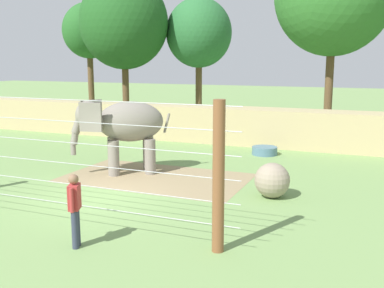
{
  "coord_description": "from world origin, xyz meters",
  "views": [
    {
      "loc": [
        7.67,
        -11.33,
        4.12
      ],
      "look_at": [
        2.12,
        2.21,
        1.4
      ],
      "focal_mm": 42.69,
      "sensor_mm": 36.0,
      "label": 1
    }
  ],
  "objects": [
    {
      "name": "tree_behind_wall",
      "position": [
        -3.9,
        18.13,
        5.86
      ],
      "size": [
        4.45,
        4.45,
        8.23
      ],
      "color": "brown",
      "rests_on": "ground"
    },
    {
      "name": "enrichment_ball",
      "position": [
        4.87,
        1.9,
        0.53
      ],
      "size": [
        1.07,
        1.07,
        1.07
      ],
      "primitive_type": "sphere",
      "color": "gray",
      "rests_on": "ground"
    },
    {
      "name": "dirt_patch",
      "position": [
        0.55,
        2.66,
        0.0
      ],
      "size": [
        6.44,
        3.84,
        0.01
      ],
      "primitive_type": "cube",
      "rotation": [
        0.0,
        0.0,
        -0.01
      ],
      "color": "#937F5B",
      "rests_on": "ground"
    },
    {
      "name": "ground_plane",
      "position": [
        0.0,
        0.0,
        0.0
      ],
      "size": [
        120.0,
        120.0,
        0.0
      ],
      "primitive_type": "plane",
      "color": "#759956"
    },
    {
      "name": "zookeeper",
      "position": [
        1.66,
        -3.44,
        0.93
      ],
      "size": [
        0.37,
        0.56,
        1.67
      ],
      "color": "#33384C",
      "rests_on": "ground"
    },
    {
      "name": "tree_far_right",
      "position": [
        -12.63,
        18.0,
        6.18
      ],
      "size": [
        3.91,
        3.91,
        8.29
      ],
      "color": "brown",
      "rests_on": "ground"
    },
    {
      "name": "embankment_wall",
      "position": [
        0.0,
        10.31,
        0.89
      ],
      "size": [
        36.0,
        1.8,
        1.77
      ],
      "primitive_type": "cube",
      "color": "tan",
      "rests_on": "ground"
    },
    {
      "name": "elephant",
      "position": [
        -0.85,
        2.87,
        1.78
      ],
      "size": [
        3.25,
        2.67,
        2.69
      ],
      "color": "gray",
      "rests_on": "ground"
    },
    {
      "name": "water_tub",
      "position": [
        3.18,
        8.04,
        0.18
      ],
      "size": [
        1.1,
        1.1,
        0.35
      ],
      "color": "slate",
      "rests_on": "ground"
    },
    {
      "name": "tree_far_left",
      "position": [
        -8.04,
        15.33,
        6.47
      ],
      "size": [
        5.76,
        5.76,
        9.51
      ],
      "color": "brown",
      "rests_on": "ground"
    },
    {
      "name": "cable_fence",
      "position": [
        0.0,
        -2.46,
        1.67
      ],
      "size": [
        10.29,
        0.26,
        3.31
      ],
      "color": "brown",
      "rests_on": "ground"
    }
  ]
}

